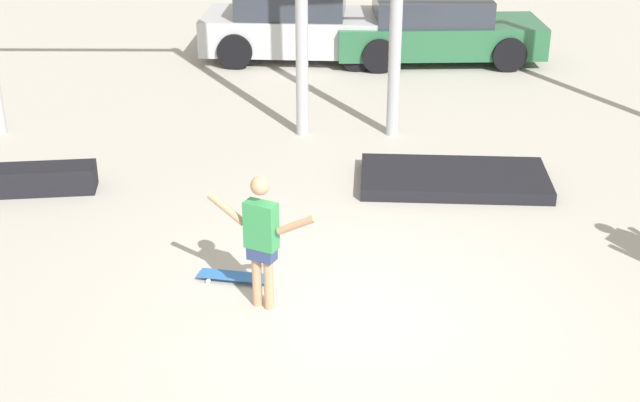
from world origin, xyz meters
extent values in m
plane|color=#B2ADA3|center=(0.00, 0.00, 0.00)|extent=(36.00, 36.00, 0.00)
cylinder|color=tan|center=(-1.08, 0.23, 0.37)|extent=(0.11, 0.11, 0.73)
cylinder|color=tan|center=(-0.95, 0.17, 0.37)|extent=(0.11, 0.11, 0.73)
cube|color=navy|center=(-1.02, 0.20, 0.67)|extent=(0.34, 0.28, 0.16)
cube|color=#338C4C|center=(-1.02, 0.20, 1.00)|extent=(0.39, 0.31, 0.53)
sphere|color=tan|center=(-1.02, 0.20, 1.45)|extent=(0.20, 0.20, 0.20)
cylinder|color=tan|center=(-1.40, 0.39, 1.10)|extent=(0.45, 0.28, 0.31)
cylinder|color=tan|center=(-0.64, 0.01, 1.10)|extent=(0.45, 0.28, 0.31)
cube|color=#2D66B2|center=(-1.40, 0.75, 0.07)|extent=(0.85, 0.35, 0.01)
cylinder|color=silver|center=(-1.10, 0.80, 0.03)|extent=(0.06, 0.04, 0.05)
cylinder|color=silver|center=(-1.14, 0.59, 0.03)|extent=(0.06, 0.04, 0.05)
cylinder|color=silver|center=(-1.65, 0.90, 0.03)|extent=(0.06, 0.04, 0.05)
cylinder|color=silver|center=(-1.69, 0.69, 0.03)|extent=(0.06, 0.04, 0.05)
cube|color=black|center=(-4.82, 3.20, 0.19)|extent=(2.46, 0.77, 0.37)
cube|color=black|center=(1.50, 3.56, 0.09)|extent=(2.74, 1.49, 0.18)
cube|color=#B7BABF|center=(-0.93, 10.21, 0.56)|extent=(4.08, 2.02, 0.73)
cube|color=#2D333D|center=(-1.09, 10.22, 1.21)|extent=(2.28, 1.78, 0.56)
cylinder|color=black|center=(0.35, 11.04, 0.36)|extent=(0.73, 0.26, 0.72)
cylinder|color=black|center=(0.26, 9.26, 0.36)|extent=(0.73, 0.26, 0.72)
cylinder|color=black|center=(-2.12, 11.16, 0.36)|extent=(0.73, 0.26, 0.72)
cylinder|color=black|center=(-2.22, 9.39, 0.36)|extent=(0.73, 0.26, 0.72)
cube|color=#28603D|center=(1.96, 10.02, 0.51)|extent=(4.30, 1.86, 0.64)
cube|color=#2D333D|center=(1.79, 10.01, 1.09)|extent=(2.39, 1.64, 0.52)
cylinder|color=black|center=(3.23, 10.89, 0.35)|extent=(0.70, 0.25, 0.69)
cylinder|color=black|center=(3.31, 9.26, 0.35)|extent=(0.70, 0.25, 0.69)
cylinder|color=black|center=(0.62, 10.77, 0.35)|extent=(0.70, 0.25, 0.69)
cylinder|color=black|center=(0.69, 9.14, 0.35)|extent=(0.70, 0.25, 0.69)
camera|label=1|loc=(-0.30, -8.22, 5.19)|focal=50.00mm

